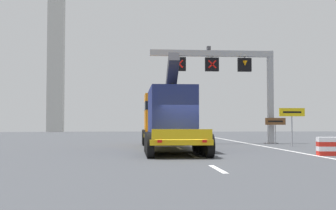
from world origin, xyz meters
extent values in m
plane|color=#424449|center=(0.00, 0.00, 0.00)|extent=(112.00, 112.00, 0.00)
cube|color=silver|center=(0.26, -6.00, 0.01)|extent=(0.20, 2.60, 0.01)
cube|color=silver|center=(0.26, 0.07, 0.01)|extent=(0.20, 2.60, 0.01)
cube|color=silver|center=(0.26, 6.14, 0.01)|extent=(0.20, 2.60, 0.01)
cube|color=silver|center=(0.26, 12.22, 0.01)|extent=(0.20, 2.60, 0.01)
cube|color=silver|center=(0.26, 18.29, 0.01)|extent=(0.20, 2.60, 0.01)
cube|color=silver|center=(0.26, 24.36, 0.01)|extent=(0.20, 2.60, 0.01)
cube|color=silver|center=(0.26, 30.43, 0.01)|extent=(0.20, 2.60, 0.01)
cube|color=silver|center=(0.26, 36.51, 0.01)|extent=(0.20, 2.60, 0.01)
cube|color=silver|center=(0.26, 42.58, 0.01)|extent=(0.20, 2.60, 0.01)
cube|color=silver|center=(0.26, 48.65, 0.01)|extent=(0.20, 2.60, 0.01)
cube|color=silver|center=(6.20, 12.00, 0.01)|extent=(0.20, 63.00, 0.01)
cube|color=#9EA0A5|center=(7.89, 11.39, 3.57)|extent=(0.40, 0.40, 7.14)
cube|color=slate|center=(7.89, 11.39, 0.04)|extent=(0.90, 0.90, 0.08)
cube|color=#9EA0A5|center=(3.35, 11.39, 6.89)|extent=(9.49, 0.44, 0.44)
cube|color=#4C4C51|center=(3.09, 11.39, 7.29)|extent=(0.28, 0.40, 0.28)
cube|color=black|center=(5.88, 11.39, 6.05)|extent=(1.05, 0.24, 1.05)
cube|color=#9EA0A5|center=(5.88, 11.39, 6.62)|extent=(0.08, 0.08, 0.16)
cone|color=orange|center=(5.88, 11.26, 6.15)|extent=(0.38, 0.38, 0.37)
cube|color=black|center=(3.35, 11.39, 6.05)|extent=(1.05, 0.24, 1.05)
cube|color=#9EA0A5|center=(3.35, 11.39, 6.62)|extent=(0.08, 0.08, 0.16)
cube|color=red|center=(3.35, 11.26, 6.05)|extent=(0.63, 0.02, 0.63)
cube|color=red|center=(3.35, 11.26, 6.05)|extent=(0.63, 0.02, 0.63)
cube|color=black|center=(0.81, 11.39, 6.05)|extent=(1.05, 0.24, 1.05)
cube|color=#9EA0A5|center=(0.81, 11.39, 6.62)|extent=(0.08, 0.08, 0.16)
cube|color=red|center=(0.81, 11.26, 6.05)|extent=(0.63, 0.02, 0.63)
cube|color=red|center=(0.81, 11.26, 6.05)|extent=(0.63, 0.02, 0.63)
cube|color=yellow|center=(-0.51, 3.20, 0.73)|extent=(2.80, 10.40, 0.24)
cube|color=yellow|center=(-0.51, -2.08, 1.10)|extent=(2.66, 0.08, 0.44)
cylinder|color=black|center=(-1.86, -1.30, 0.55)|extent=(0.32, 1.10, 1.10)
cylinder|color=black|center=(0.84, -1.30, 0.55)|extent=(0.32, 1.10, 1.10)
cylinder|color=black|center=(-1.86, -0.25, 0.55)|extent=(0.32, 1.10, 1.10)
cylinder|color=black|center=(0.84, -0.25, 0.55)|extent=(0.32, 1.10, 1.10)
cylinder|color=black|center=(-1.86, 0.80, 0.55)|extent=(0.32, 1.10, 1.10)
cylinder|color=black|center=(0.84, 0.80, 0.55)|extent=(0.32, 1.10, 1.10)
cylinder|color=black|center=(-1.86, 1.85, 0.55)|extent=(0.32, 1.10, 1.10)
cylinder|color=black|center=(0.84, 1.85, 0.55)|extent=(0.32, 1.10, 1.10)
cylinder|color=black|center=(-1.86, 2.90, 0.55)|extent=(0.32, 1.10, 1.10)
cylinder|color=black|center=(0.84, 2.90, 0.55)|extent=(0.32, 1.10, 1.10)
cube|color=orange|center=(-0.51, 10.30, 2.10)|extent=(2.58, 3.20, 3.10)
cube|color=black|center=(-0.51, 10.30, 2.80)|extent=(2.60, 3.22, 0.60)
cylinder|color=black|center=(-1.80, 11.18, 0.55)|extent=(0.34, 1.10, 1.10)
cylinder|color=black|center=(0.78, 11.18, 0.55)|extent=(0.34, 1.10, 1.10)
cylinder|color=black|center=(-1.80, 9.18, 0.55)|extent=(0.34, 1.10, 1.10)
cylinder|color=black|center=(0.78, 9.18, 0.55)|extent=(0.34, 1.10, 1.10)
cube|color=navy|center=(-0.51, 3.60, 2.20)|extent=(2.38, 5.72, 2.70)
cube|color=#2D2D33|center=(-0.51, 2.75, 4.15)|extent=(0.56, 2.94, 2.29)
cube|color=red|center=(-1.49, -2.12, 0.80)|extent=(0.20, 0.06, 0.12)
cube|color=red|center=(0.47, -2.12, 0.80)|extent=(0.20, 0.06, 0.12)
cylinder|color=#9EA0A5|center=(8.22, 7.90, 1.30)|extent=(0.10, 0.10, 2.61)
cube|color=yellow|center=(8.22, 7.84, 2.33)|extent=(1.79, 0.06, 0.56)
cube|color=black|center=(8.22, 7.80, 2.33)|extent=(1.29, 0.01, 0.12)
cylinder|color=#9EA0A5|center=(8.03, 10.76, 0.98)|extent=(0.10, 0.10, 1.97)
cube|color=brown|center=(8.03, 10.70, 1.71)|extent=(1.56, 0.06, 0.52)
cube|color=black|center=(8.03, 10.67, 1.71)|extent=(1.12, 0.01, 0.12)
cube|color=red|center=(6.81, -0.47, 0.11)|extent=(1.05, 0.62, 0.23)
cube|color=white|center=(6.81, -0.47, 0.34)|extent=(1.05, 0.62, 0.22)
cube|color=red|center=(6.81, -0.47, 0.56)|extent=(1.05, 0.62, 0.23)
cube|color=white|center=(6.81, -0.47, 0.79)|extent=(1.05, 0.62, 0.23)
cube|color=#B7B7B2|center=(-16.36, 56.26, 20.53)|extent=(2.80, 2.00, 41.06)
camera|label=1|loc=(-2.65, -20.51, 1.60)|focal=45.54mm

